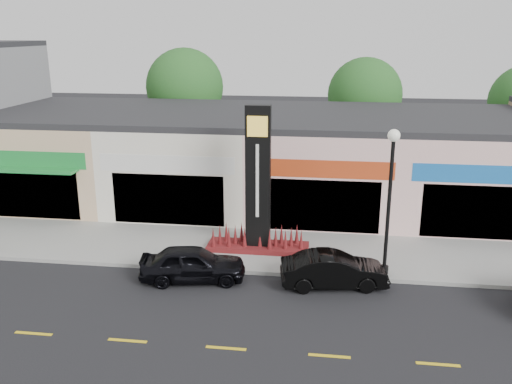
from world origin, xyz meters
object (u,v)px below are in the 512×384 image
Objects in this scene: car_black_conv at (334,270)px; lamp_east_near at (390,188)px; car_black_sedan at (193,264)px; pylon_sign at (258,201)px.

lamp_east_near is at bearing -70.84° from car_black_conv.
car_black_conv is at bearing -97.28° from car_black_sedan.
car_black_conv is (5.16, 0.20, -0.03)m from car_black_sedan.
lamp_east_near is 3.56m from car_black_conv.
pylon_sign is 3.91m from car_black_sedan.
lamp_east_near is 1.41× the size of car_black_sedan.
lamp_east_near reaches higher than car_black_conv.
car_black_sedan is 5.16m from car_black_conv.
pylon_sign is 1.57× the size of car_black_conv.
car_black_sedan is at bearing -170.18° from lamp_east_near.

